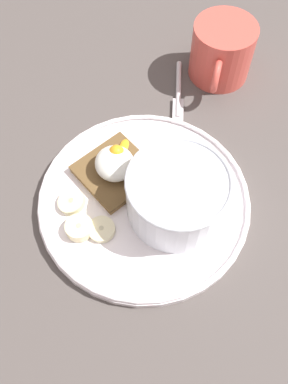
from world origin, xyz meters
The scene contains 10 objects.
ground_plane centered at (0.00, 0.00, 1.00)cm, with size 120.00×120.00×2.00cm, color #4D4643.
plate centered at (0.00, 0.00, 2.80)cm, with size 27.38×27.38×1.60cm.
oatmeal_bowl centered at (-2.51, -3.38, 6.56)cm, with size 12.61×12.61×7.01cm.
toast_slice centered at (4.88, 2.28, 3.64)cm, with size 11.46×11.46×1.13cm.
poached_egg centered at (5.01, 2.20, 5.64)cm, with size 7.02×5.48×3.29cm.
banana_slice_front centered at (-2.45, 6.38, 3.47)cm, with size 3.90×3.94×1.05cm.
banana_slice_left centered at (-1.44, 8.91, 3.70)cm, with size 4.13×4.08×1.46cm.
banana_slice_back centered at (2.42, 8.88, 3.61)cm, with size 4.45×4.51×1.54cm.
coffee_mug centered at (18.05, -18.51, 6.40)cm, with size 11.61×9.43×8.56cm.
knife centered at (14.91, -10.65, 2.40)cm, with size 13.82×6.64×0.80cm.
Camera 1 is at (-24.44, 8.53, 51.56)cm, focal length 40.00 mm.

